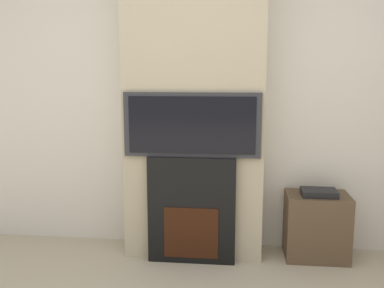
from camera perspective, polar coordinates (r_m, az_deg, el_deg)
The scene contains 5 objects.
wall_back at distance 3.56m, azimuth 0.67°, elevation 7.71°, with size 6.00×0.06×2.70m.
chimney_breast at distance 3.36m, azimuth 0.33°, elevation 7.60°, with size 1.08×0.35×2.70m.
fireplace at distance 3.35m, azimuth -0.00°, elevation -8.74°, with size 0.67×0.15×0.83m.
television at distance 3.20m, azimuth -0.01°, elevation 2.56°, with size 1.03×0.07×0.49m.
media_stand at distance 3.58m, azimuth 16.27°, elevation -10.34°, with size 0.49×0.34×0.57m.
Camera 1 is at (0.34, -1.51, 1.46)m, focal length 40.00 mm.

